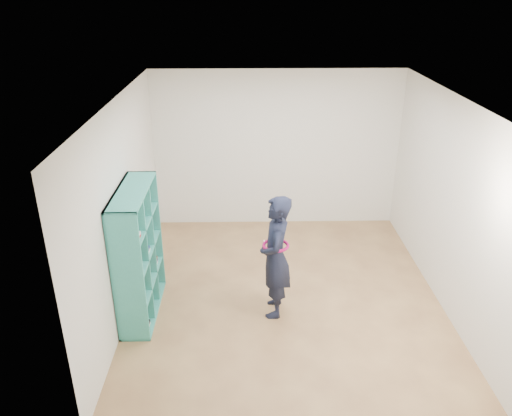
{
  "coord_description": "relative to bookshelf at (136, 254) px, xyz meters",
  "views": [
    {
      "loc": [
        -0.5,
        -5.54,
        3.81
      ],
      "look_at": [
        -0.38,
        0.3,
        1.15
      ],
      "focal_mm": 35.0,
      "sensor_mm": 36.0,
      "label": 1
    }
  ],
  "objects": [
    {
      "name": "wall_right",
      "position": [
        3.84,
        0.28,
        0.49
      ],
      "size": [
        0.02,
        4.5,
        2.6
      ],
      "primitive_type": "cube",
      "color": "silver",
      "rests_on": "floor"
    },
    {
      "name": "ceiling",
      "position": [
        1.84,
        0.28,
        1.79
      ],
      "size": [
        4.5,
        4.5,
        0.0
      ],
      "primitive_type": "plane",
      "color": "white",
      "rests_on": "wall_back"
    },
    {
      "name": "person",
      "position": [
        1.68,
        -0.05,
        -0.03
      ],
      "size": [
        0.41,
        0.59,
        1.57
      ],
      "rotation": [
        0.0,
        0.0,
        -1.63
      ],
      "color": "black",
      "rests_on": "floor"
    },
    {
      "name": "smartphone",
      "position": [
        1.55,
        0.05,
        0.08
      ],
      "size": [
        0.01,
        0.09,
        0.13
      ],
      "rotation": [
        0.21,
        0.0,
        0.03
      ],
      "color": "silver",
      "rests_on": "person"
    },
    {
      "name": "bookshelf",
      "position": [
        0.0,
        0.0,
        0.0
      ],
      "size": [
        0.36,
        1.24,
        1.65
      ],
      "color": "teal",
      "rests_on": "floor"
    },
    {
      "name": "wall_left",
      "position": [
        -0.16,
        0.28,
        0.49
      ],
      "size": [
        0.02,
        4.5,
        2.6
      ],
      "primitive_type": "cube",
      "color": "silver",
      "rests_on": "floor"
    },
    {
      "name": "floor",
      "position": [
        1.84,
        0.28,
        -0.81
      ],
      "size": [
        4.5,
        4.5,
        0.0
      ],
      "primitive_type": "plane",
      "color": "brown",
      "rests_on": "ground"
    },
    {
      "name": "wall_back",
      "position": [
        1.84,
        2.53,
        0.49
      ],
      "size": [
        4.0,
        0.02,
        2.6
      ],
      "primitive_type": "cube",
      "color": "silver",
      "rests_on": "floor"
    },
    {
      "name": "wall_front",
      "position": [
        1.84,
        -1.97,
        0.49
      ],
      "size": [
        4.0,
        0.02,
        2.6
      ],
      "primitive_type": "cube",
      "color": "silver",
      "rests_on": "floor"
    }
  ]
}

